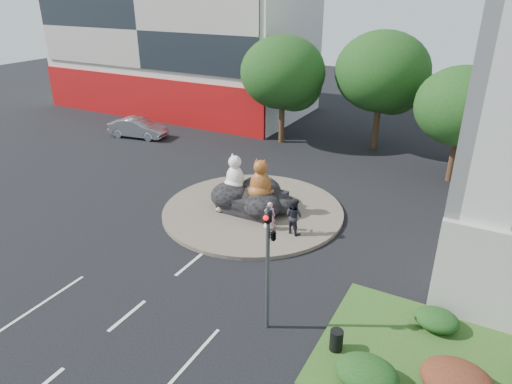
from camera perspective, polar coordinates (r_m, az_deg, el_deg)
ground at (r=18.77m, az=-15.79°, el=-14.66°), size 120.00×120.00×0.00m
roundabout_island at (r=25.45m, az=-0.39°, el=-2.30°), size 10.00×10.00×0.20m
rock_plinth at (r=25.21m, az=-0.39°, el=-1.18°), size 3.20×2.60×0.90m
shophouse_block at (r=47.95m, az=-9.39°, el=17.73°), size 25.20×12.30×17.40m
grass_verge at (r=17.31m, az=25.66°, el=-20.20°), size 10.00×6.00×0.12m
tree_left at (r=35.83m, az=3.51°, el=14.28°), size 6.46×6.46×8.27m
tree_mid at (r=35.38m, az=15.59°, el=13.84°), size 6.84×6.84×8.76m
tree_right at (r=30.81m, az=24.48°, el=9.29°), size 5.70×5.70×7.30m
hedge_near_green at (r=15.60m, az=13.70°, el=-21.22°), size 2.00×1.60×0.90m
hedge_red at (r=16.17m, az=23.87°, el=-20.78°), size 2.20×1.76×0.99m
hedge_back_green at (r=18.41m, az=21.66°, el=-14.61°), size 1.60×1.28×0.72m
traffic_light at (r=15.47m, az=1.82°, el=-6.45°), size 0.44×1.24×5.00m
cat_white at (r=25.18m, az=-2.64°, el=2.51°), size 1.61×1.53×2.11m
cat_tabby at (r=24.25m, az=0.58°, el=1.77°), size 1.42×1.26×2.22m
kitten_calico at (r=25.02m, az=-4.52°, el=-1.54°), size 0.64×0.61×0.84m
kitten_white at (r=23.20m, az=1.62°, el=-3.60°), size 0.69×0.66×0.90m
pedestrian_pink at (r=22.99m, az=1.72°, el=-2.99°), size 0.66×0.57×1.53m
pedestrian_dark at (r=22.66m, az=4.76°, el=-3.01°), size 1.08×0.94×1.88m
parked_car at (r=39.28m, az=-14.56°, el=7.77°), size 5.05×2.50×1.59m
litter_bin at (r=16.59m, az=10.01°, el=-17.77°), size 0.53×0.53×0.78m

